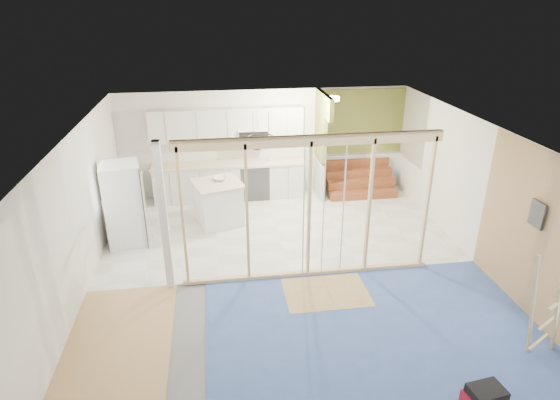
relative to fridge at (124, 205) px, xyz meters
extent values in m
cube|color=slate|center=(3.03, -1.70, -0.85)|extent=(7.00, 8.00, 0.01)
cube|color=white|center=(3.03, -1.70, 1.75)|extent=(7.00, 8.00, 0.01)
cube|color=white|center=(3.03, 2.30, 0.45)|extent=(7.00, 0.01, 2.60)
cube|color=white|center=(3.03, -5.70, 0.45)|extent=(7.00, 0.01, 2.60)
cube|color=white|center=(-0.47, -1.70, 0.45)|extent=(0.01, 8.00, 2.60)
cube|color=white|center=(6.53, -1.70, 0.45)|extent=(0.01, 8.00, 2.60)
cube|color=silver|center=(3.03, 0.30, -0.84)|extent=(7.00, 4.00, 0.02)
cube|color=#435EA4|center=(4.03, -3.70, -0.84)|extent=(5.00, 4.00, 0.02)
cube|color=tan|center=(0.28, -3.70, -0.84)|extent=(1.50, 4.00, 0.02)
cube|color=tan|center=(3.53, -2.30, -0.83)|extent=(1.40, 1.00, 0.01)
cube|color=#D4BB81|center=(3.33, -1.70, 1.65)|extent=(4.40, 0.09, 0.18)
cube|color=#D4BB81|center=(3.33, -1.70, -0.80)|extent=(4.40, 0.09, 0.06)
cube|color=silver|center=(0.93, -1.70, 0.45)|extent=(0.12, 0.14, 2.60)
cube|color=#D4BB81|center=(1.23, -1.70, 0.45)|extent=(0.04, 0.09, 2.40)
cube|color=#D4BB81|center=(2.28, -1.70, 0.45)|extent=(0.04, 0.09, 2.40)
cube|color=#D4BB81|center=(3.33, -1.70, 0.45)|extent=(0.05, 0.09, 2.40)
cube|color=#D4BB81|center=(4.38, -1.70, 0.45)|extent=(0.04, 0.09, 2.40)
cube|color=#D4BB81|center=(5.43, -1.70, 0.45)|extent=(0.04, 0.09, 2.40)
cylinder|color=silver|center=(3.23, -1.73, 0.37)|extent=(0.02, 0.02, 2.35)
cylinder|color=silver|center=(3.93, -1.68, 0.37)|extent=(0.02, 0.02, 2.35)
cylinder|color=silver|center=(3.58, -1.70, 0.37)|extent=(0.02, 0.02, 2.35)
cube|color=silver|center=(2.13, 2.00, -0.41)|extent=(3.60, 0.60, 0.88)
cube|color=beige|center=(2.13, 2.00, 0.06)|extent=(3.66, 0.64, 0.05)
cube|color=silver|center=(-0.17, 0.90, -0.41)|extent=(0.60, 1.60, 0.88)
cube|color=beige|center=(-0.17, 0.90, 0.06)|extent=(0.64, 1.64, 0.05)
cube|color=silver|center=(2.13, 2.12, 1.00)|extent=(3.60, 0.34, 0.75)
cube|color=white|center=(2.73, 2.08, 0.70)|extent=(0.72, 0.38, 0.36)
cube|color=black|center=(2.73, 1.89, 0.70)|extent=(0.68, 0.02, 0.30)
cube|color=olive|center=(4.33, 1.85, 0.95)|extent=(0.10, 0.90, 1.60)
cube|color=silver|center=(4.33, 1.85, -0.40)|extent=(0.10, 0.90, 0.90)
cube|color=olive|center=(4.33, 1.15, 1.50)|extent=(0.10, 0.50, 0.50)
cube|color=olive|center=(5.43, 2.27, 0.90)|extent=(2.20, 0.04, 1.60)
cube|color=silver|center=(5.43, 2.27, -0.40)|extent=(2.20, 0.04, 0.90)
cube|color=brown|center=(5.38, 1.50, -0.75)|extent=(1.70, 0.26, 0.20)
cube|color=brown|center=(5.38, 1.76, -0.55)|extent=(1.70, 0.26, 0.20)
cube|color=brown|center=(5.38, 2.02, -0.35)|extent=(1.70, 0.26, 0.20)
cube|color=brown|center=(5.38, 2.28, -0.15)|extent=(1.70, 0.26, 0.20)
torus|color=black|center=(2.73, 0.20, 1.20)|extent=(0.52, 0.52, 0.02)
cylinder|color=black|center=(2.58, 0.20, 1.45)|extent=(0.01, 0.01, 0.50)
cylinder|color=black|center=(2.88, 0.20, 1.45)|extent=(0.01, 0.01, 0.50)
cylinder|color=#3B3C40|center=(2.63, 0.10, 1.05)|extent=(0.14, 0.14, 0.14)
cylinder|color=#3B3C40|center=(2.85, 0.30, 1.07)|extent=(0.12, 0.12, 0.12)
cube|color=#3B3C40|center=(6.46, -3.10, 0.80)|extent=(0.04, 0.30, 0.40)
cylinder|color=#FFEABF|center=(4.43, 1.30, 1.69)|extent=(0.32, 0.32, 0.08)
cube|color=white|center=(-0.01, 0.00, 0.00)|extent=(0.85, 0.83, 1.69)
cube|color=#3B3C40|center=(0.35, 0.00, 0.00)|extent=(0.15, 0.67, 1.66)
cube|color=white|center=(1.83, 0.66, -0.40)|extent=(1.09, 1.09, 0.89)
cube|color=beige|center=(1.83, 0.66, 0.09)|extent=(1.22, 1.22, 0.05)
imported|color=silver|center=(1.91, 0.80, 0.15)|extent=(0.33, 0.33, 0.07)
imported|color=#ADAFC1|center=(0.53, 2.00, 0.22)|extent=(0.12, 0.12, 0.27)
imported|color=silver|center=(3.14, 2.03, 0.18)|extent=(0.10, 0.10, 0.19)
cube|color=black|center=(4.78, -5.01, -0.48)|extent=(0.44, 0.34, 0.11)
cube|color=tan|center=(5.85, -4.16, 0.00)|extent=(0.38, 0.19, 1.67)
cube|color=tan|center=(6.21, -4.16, 0.00)|extent=(0.38, 0.19, 1.67)
cube|color=tan|center=(6.08, -4.16, -0.62)|extent=(0.38, 0.19, 0.11)
cube|color=tan|center=(6.14, -4.16, -0.29)|extent=(0.38, 0.19, 0.11)
cube|color=tan|center=(6.21, -4.16, 0.03)|extent=(0.38, 0.19, 0.11)
camera|label=1|loc=(1.81, -8.71, 3.74)|focal=30.00mm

